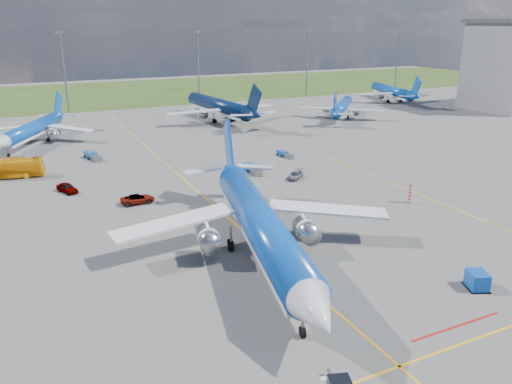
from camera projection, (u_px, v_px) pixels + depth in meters
name	position (u px, v px, depth m)	size (l,w,h in m)	color
ground	(276.00, 260.00, 54.87)	(400.00, 400.00, 0.00)	#575754
grass_strip	(86.00, 95.00, 183.02)	(400.00, 80.00, 0.01)	#2D4719
taxiway_lines	(195.00, 188.00, 78.60)	(60.25, 160.00, 0.02)	#F0AA14
floodlight_masts	(135.00, 66.00, 148.92)	(202.20, 0.50, 22.70)	slate
warning_post	(410.00, 193.00, 71.87)	(0.50, 0.50, 3.00)	red
bg_jet_nnw	(35.00, 144.00, 108.06)	(26.33, 34.56, 9.05)	#0C46AA
bg_jet_n	(219.00, 120.00, 133.94)	(32.69, 42.91, 11.24)	#07193C
bg_jet_ne	(341.00, 117.00, 138.36)	(25.05, 32.87, 8.61)	#0C46AA
bg_jet_ene	(391.00, 101.00, 167.26)	(27.72, 36.38, 9.53)	#0C46AA
main_airliner	(260.00, 258.00, 55.17)	(34.22, 44.91, 11.76)	#0C46AA
uld_container	(477.00, 280.00, 48.71)	(1.72, 2.14, 1.72)	#0B44A3
apron_bus	(6.00, 169.00, 83.50)	(2.76, 11.78, 3.28)	#EFA20E
service_car_a	(67.00, 188.00, 76.54)	(1.73, 4.29, 1.46)	#999999
service_car_b	(138.00, 199.00, 71.89)	(2.23, 4.83, 1.34)	#999999
service_car_c	(295.00, 175.00, 83.39)	(1.74, 4.29, 1.24)	#999999
baggage_tug_w	(252.00, 169.00, 87.04)	(1.80, 5.47, 1.21)	#185093
baggage_tug_c	(93.00, 156.00, 95.53)	(2.62, 5.82, 1.26)	#185590
baggage_tug_e	(285.00, 154.00, 97.36)	(1.50, 4.49, 0.99)	#194499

